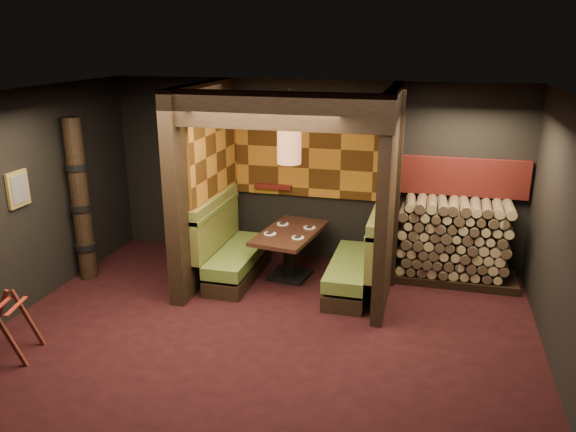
{
  "coord_description": "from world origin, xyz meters",
  "views": [
    {
      "loc": [
        1.82,
        -5.66,
        3.46
      ],
      "look_at": [
        0.0,
        1.3,
        1.15
      ],
      "focal_mm": 35.0,
      "sensor_mm": 36.0,
      "label": 1
    }
  ],
  "objects_px": {
    "firewood_stack": "(458,242)",
    "dining_table": "(290,246)",
    "pendant_lamp": "(289,148)",
    "totem_column": "(80,201)",
    "booth_bench_left": "(231,252)",
    "luggage_rack": "(4,325)",
    "booth_bench_right": "(358,264)"
  },
  "relations": [
    {
      "from": "booth_bench_left",
      "to": "dining_table",
      "type": "bearing_deg",
      "value": 14.67
    },
    {
      "from": "luggage_rack",
      "to": "totem_column",
      "type": "height_order",
      "value": "totem_column"
    },
    {
      "from": "booth_bench_left",
      "to": "dining_table",
      "type": "xyz_separation_m",
      "value": [
        0.84,
        0.22,
        0.1
      ]
    },
    {
      "from": "pendant_lamp",
      "to": "totem_column",
      "type": "relative_size",
      "value": 0.46
    },
    {
      "from": "dining_table",
      "to": "totem_column",
      "type": "bearing_deg",
      "value": -165.27
    },
    {
      "from": "luggage_rack",
      "to": "firewood_stack",
      "type": "xyz_separation_m",
      "value": [
        4.97,
        3.4,
        0.24
      ]
    },
    {
      "from": "booth_bench_left",
      "to": "dining_table",
      "type": "height_order",
      "value": "booth_bench_left"
    },
    {
      "from": "pendant_lamp",
      "to": "booth_bench_left",
      "type": "bearing_deg",
      "value": -168.56
    },
    {
      "from": "pendant_lamp",
      "to": "luggage_rack",
      "type": "bearing_deg",
      "value": -131.77
    },
    {
      "from": "pendant_lamp",
      "to": "luggage_rack",
      "type": "height_order",
      "value": "pendant_lamp"
    },
    {
      "from": "dining_table",
      "to": "totem_column",
      "type": "distance_m",
      "value": 3.11
    },
    {
      "from": "dining_table",
      "to": "pendant_lamp",
      "type": "bearing_deg",
      "value": -90.0
    },
    {
      "from": "pendant_lamp",
      "to": "firewood_stack",
      "type": "height_order",
      "value": "pendant_lamp"
    },
    {
      "from": "firewood_stack",
      "to": "totem_column",
      "type": "bearing_deg",
      "value": -166.81
    },
    {
      "from": "dining_table",
      "to": "luggage_rack",
      "type": "bearing_deg",
      "value": -131.28
    },
    {
      "from": "booth_bench_left",
      "to": "dining_table",
      "type": "relative_size",
      "value": 1.08
    },
    {
      "from": "firewood_stack",
      "to": "pendant_lamp",
      "type": "bearing_deg",
      "value": -167.58
    },
    {
      "from": "booth_bench_right",
      "to": "booth_bench_left",
      "type": "bearing_deg",
      "value": 180.0
    },
    {
      "from": "dining_table",
      "to": "luggage_rack",
      "type": "xyz_separation_m",
      "value": [
        -2.56,
        -2.92,
        -0.12
      ]
    },
    {
      "from": "dining_table",
      "to": "totem_column",
      "type": "xyz_separation_m",
      "value": [
        -2.93,
        -0.77,
        0.69
      ]
    },
    {
      "from": "booth_bench_left",
      "to": "luggage_rack",
      "type": "height_order",
      "value": "booth_bench_left"
    },
    {
      "from": "booth_bench_right",
      "to": "pendant_lamp",
      "type": "xyz_separation_m",
      "value": [
        -1.05,
        0.17,
        1.58
      ]
    },
    {
      "from": "dining_table",
      "to": "totem_column",
      "type": "height_order",
      "value": "totem_column"
    },
    {
      "from": "firewood_stack",
      "to": "dining_table",
      "type": "bearing_deg",
      "value": -168.72
    },
    {
      "from": "booth_bench_left",
      "to": "luggage_rack",
      "type": "relative_size",
      "value": 2.04
    },
    {
      "from": "dining_table",
      "to": "luggage_rack",
      "type": "height_order",
      "value": "dining_table"
    },
    {
      "from": "pendant_lamp",
      "to": "totem_column",
      "type": "distance_m",
      "value": 3.12
    },
    {
      "from": "luggage_rack",
      "to": "dining_table",
      "type": "bearing_deg",
      "value": 48.72
    },
    {
      "from": "booth_bench_left",
      "to": "totem_column",
      "type": "bearing_deg",
      "value": -165.25
    },
    {
      "from": "pendant_lamp",
      "to": "totem_column",
      "type": "xyz_separation_m",
      "value": [
        -2.93,
        -0.72,
        -0.8
      ]
    },
    {
      "from": "pendant_lamp",
      "to": "luggage_rack",
      "type": "distance_m",
      "value": 4.17
    },
    {
      "from": "dining_table",
      "to": "booth_bench_left",
      "type": "bearing_deg",
      "value": -165.33
    }
  ]
}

